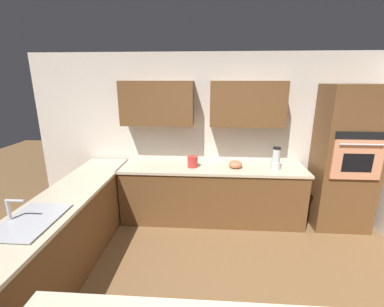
{
  "coord_description": "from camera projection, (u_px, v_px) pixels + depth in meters",
  "views": [
    {
      "loc": [
        0.15,
        2.09,
        2.2
      ],
      "look_at": [
        0.39,
        -1.45,
        1.19
      ],
      "focal_mm": 24.38,
      "sensor_mm": 36.0,
      "label": 1
    }
  ],
  "objects": [
    {
      "name": "wall_back",
      "position": [
        215.0,
        129.0,
        4.18
      ],
      "size": [
        6.0,
        0.44,
        2.6
      ],
      "color": "silver",
      "rests_on": "ground"
    },
    {
      "name": "lower_cabinets_back",
      "position": [
        211.0,
        195.0,
        4.14
      ],
      "size": [
        2.8,
        0.6,
        0.86
      ],
      "primitive_type": "cube",
      "color": "brown",
      "rests_on": "ground"
    },
    {
      "name": "countertop_back",
      "position": [
        212.0,
        168.0,
        4.02
      ],
      "size": [
        2.84,
        0.64,
        0.04
      ],
      "primitive_type": "cube",
      "color": "beige",
      "rests_on": "lower_cabinets_back"
    },
    {
      "name": "lower_cabinets_side",
      "position": [
        68.0,
        232.0,
        3.13
      ],
      "size": [
        0.6,
        2.9,
        0.86
      ],
      "primitive_type": "cube",
      "color": "brown",
      "rests_on": "ground"
    },
    {
      "name": "countertop_side",
      "position": [
        63.0,
        198.0,
        3.0
      ],
      "size": [
        0.64,
        2.94,
        0.04
      ],
      "primitive_type": "cube",
      "color": "beige",
      "rests_on": "lower_cabinets_side"
    },
    {
      "name": "wall_oven",
      "position": [
        345.0,
        159.0,
        3.83
      ],
      "size": [
        0.8,
        0.66,
        2.14
      ],
      "color": "brown",
      "rests_on": "ground"
    },
    {
      "name": "sink_unit",
      "position": [
        30.0,
        220.0,
        2.46
      ],
      "size": [
        0.46,
        0.7,
        0.23
      ],
      "color": "#515456",
      "rests_on": "countertop_side"
    },
    {
      "name": "blender",
      "position": [
        276.0,
        160.0,
        3.89
      ],
      "size": [
        0.15,
        0.15,
        0.33
      ],
      "color": "silver",
      "rests_on": "countertop_back"
    },
    {
      "name": "mixing_bowl",
      "position": [
        235.0,
        164.0,
        3.95
      ],
      "size": [
        0.21,
        0.21,
        0.11
      ],
      "primitive_type": "ellipsoid",
      "color": "#CC724C",
      "rests_on": "countertop_back"
    },
    {
      "name": "kettle",
      "position": [
        193.0,
        162.0,
        3.99
      ],
      "size": [
        0.16,
        0.16,
        0.17
      ],
      "primitive_type": "cylinder",
      "color": "red",
      "rests_on": "countertop_back"
    }
  ]
}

